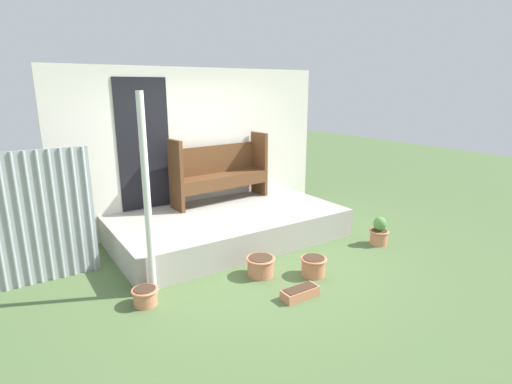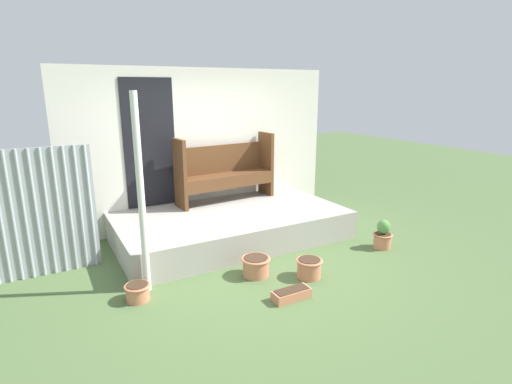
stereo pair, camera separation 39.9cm
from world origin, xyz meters
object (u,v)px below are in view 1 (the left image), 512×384
(flower_pot_left, at_px, (145,296))
(flower_pot_far_right, at_px, (379,232))
(support_post, at_px, (147,199))
(flower_pot_right, at_px, (313,266))
(bench, at_px, (220,169))
(flower_pot_middle, at_px, (261,265))
(planter_box_rect, at_px, (300,293))

(flower_pot_left, xyz_separation_m, flower_pot_far_right, (3.49, -0.24, 0.08))
(support_post, relative_size, flower_pot_left, 7.75)
(flower_pot_right, bearing_deg, bench, 91.34)
(flower_pot_middle, bearing_deg, support_post, 167.09)
(flower_pot_left, height_order, flower_pot_right, flower_pot_right)
(support_post, distance_m, planter_box_rect, 1.99)
(bench, xyz_separation_m, flower_pot_left, (-1.94, -1.84, -0.87))
(bench, bearing_deg, flower_pot_middle, -108.90)
(flower_pot_far_right, bearing_deg, flower_pot_middle, 176.42)
(support_post, distance_m, bench, 2.44)
(bench, height_order, flower_pot_left, bench)
(support_post, height_order, flower_pot_left, support_post)
(support_post, bearing_deg, flower_pot_right, -19.71)
(bench, distance_m, planter_box_rect, 2.84)
(flower_pot_left, relative_size, flower_pot_middle, 0.79)
(flower_pot_middle, bearing_deg, flower_pot_left, 175.57)
(bench, relative_size, flower_pot_middle, 4.64)
(flower_pot_right, bearing_deg, flower_pot_left, 166.57)
(flower_pot_left, bearing_deg, planter_box_rect, -28.24)
(bench, bearing_deg, flower_pot_right, -93.22)
(support_post, xyz_separation_m, bench, (1.78, 1.66, -0.15))
(support_post, bearing_deg, planter_box_rect, -36.28)
(flower_pot_far_right, bearing_deg, planter_box_rect, -164.10)
(flower_pot_right, bearing_deg, support_post, 160.29)
(support_post, bearing_deg, flower_pot_left, -130.39)
(bench, height_order, flower_pot_far_right, bench)
(flower_pot_left, height_order, planter_box_rect, flower_pot_left)
(support_post, height_order, planter_box_rect, support_post)
(bench, distance_m, flower_pot_far_right, 2.72)
(flower_pot_far_right, height_order, planter_box_rect, flower_pot_far_right)
(flower_pot_middle, relative_size, flower_pot_right, 1.11)
(support_post, relative_size, flower_pot_right, 6.77)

